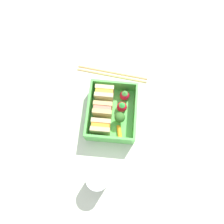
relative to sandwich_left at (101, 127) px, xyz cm
name	(u,v)px	position (x,y,z in cm)	size (l,w,h in cm)	color
ground_plane	(112,116)	(4.75, -2.57, -4.69)	(120.00, 120.00, 2.00)	beige
bento_tray	(112,114)	(4.75, -2.57, -3.09)	(16.06, 13.20, 1.20)	#53BB4B
bento_rim	(112,111)	(4.75, -2.57, -0.17)	(16.06, 13.20, 4.64)	#53BB4B
sandwich_left	(101,127)	(0.00, 0.00, 0.00)	(3.43, 5.13, 4.98)	tan
sandwich_center_left	(103,110)	(4.75, 0.00, 0.00)	(3.43, 5.13, 4.98)	tan
sandwich_center	(104,94)	(9.51, 0.00, 0.00)	(3.43, 5.13, 4.98)	#D2BC86
carrot_stick_far_left	(119,132)	(-0.52, -5.05, -1.92)	(1.15, 1.15, 3.66)	orange
broccoli_floret	(120,118)	(3.06, -4.82, -0.04)	(2.87, 2.87, 4.10)	#8ACA66
strawberry_far_left	(122,107)	(6.50, -5.17, -0.94)	(2.87, 2.87, 3.47)	red
strawberry_left	(125,95)	(10.03, -5.68, -0.95)	(2.84, 2.84, 3.44)	red
chopstick_pair	(112,74)	(17.81, -1.41, -3.34)	(4.30, 21.68, 0.70)	tan
drinking_glass	(98,179)	(-13.30, -0.76, -0.09)	(5.40, 5.40, 7.21)	white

